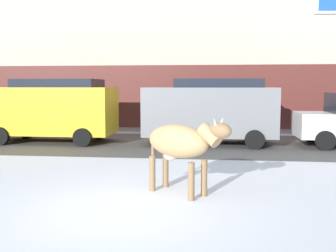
% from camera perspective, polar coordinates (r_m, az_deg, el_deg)
% --- Properties ---
extents(ground_plane, '(120.00, 120.00, 0.00)m').
position_cam_1_polar(ground_plane, '(6.43, -7.11, -12.88)').
color(ground_plane, white).
extents(road_strip, '(60.00, 5.60, 0.01)m').
position_cam_1_polar(road_strip, '(13.75, 0.27, -2.69)').
color(road_strip, '#514F4C').
rests_on(road_strip, ground).
extents(building_facade, '(44.00, 6.10, 13.00)m').
position_cam_1_polar(building_facade, '(20.74, 2.34, 18.24)').
color(building_facade, '#BCB29E').
rests_on(building_facade, ground).
extents(cow_tan, '(1.78, 1.44, 1.54)m').
position_cam_1_polar(cow_tan, '(7.30, 1.88, -2.53)').
color(cow_tan, tan).
rests_on(cow_tan, ground).
extents(car_yellow_van, '(4.61, 2.13, 2.32)m').
position_cam_1_polar(car_yellow_van, '(14.79, -16.84, 2.49)').
color(car_yellow_van, gold).
rests_on(car_yellow_van, ground).
extents(car_grey_van, '(4.61, 2.13, 2.32)m').
position_cam_1_polar(car_grey_van, '(13.68, 6.27, 2.45)').
color(car_grey_van, slate).
rests_on(car_grey_van, ground).
extents(pedestrian_near_billboard, '(0.36, 0.24, 1.73)m').
position_cam_1_polar(pedestrian_near_billboard, '(16.70, 9.18, 1.79)').
color(pedestrian_near_billboard, '#282833').
rests_on(pedestrian_near_billboard, ground).
extents(pedestrian_by_cars, '(0.36, 0.24, 1.73)m').
position_cam_1_polar(pedestrian_by_cars, '(16.71, 9.48, 1.79)').
color(pedestrian_by_cars, '#282833').
rests_on(pedestrian_by_cars, ground).
extents(pedestrian_far_left, '(0.36, 0.24, 1.73)m').
position_cam_1_polar(pedestrian_far_left, '(18.40, -18.66, 1.93)').
color(pedestrian_far_left, '#282833').
rests_on(pedestrian_far_left, ground).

